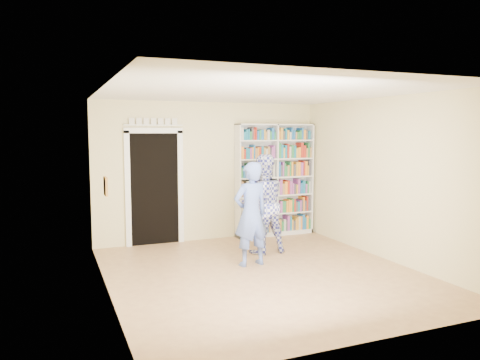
# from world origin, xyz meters

# --- Properties ---
(floor) EXTENTS (5.00, 5.00, 0.00)m
(floor) POSITION_xyz_m (0.00, 0.00, 0.00)
(floor) COLOR #996B4A
(floor) RESTS_ON ground
(ceiling) EXTENTS (5.00, 5.00, 0.00)m
(ceiling) POSITION_xyz_m (0.00, 0.00, 2.70)
(ceiling) COLOR white
(ceiling) RESTS_ON wall_back
(wall_back) EXTENTS (4.50, 0.00, 4.50)m
(wall_back) POSITION_xyz_m (0.00, 2.50, 1.35)
(wall_back) COLOR beige
(wall_back) RESTS_ON floor
(wall_left) EXTENTS (0.00, 5.00, 5.00)m
(wall_left) POSITION_xyz_m (-2.25, 0.00, 1.35)
(wall_left) COLOR beige
(wall_left) RESTS_ON floor
(wall_right) EXTENTS (0.00, 5.00, 5.00)m
(wall_right) POSITION_xyz_m (2.25, 0.00, 1.35)
(wall_right) COLOR beige
(wall_right) RESTS_ON floor
(bookshelf) EXTENTS (1.66, 0.31, 2.28)m
(bookshelf) POSITION_xyz_m (1.35, 2.34, 1.15)
(bookshelf) COLOR white
(bookshelf) RESTS_ON floor
(doorway) EXTENTS (1.10, 0.08, 2.43)m
(doorway) POSITION_xyz_m (-1.10, 2.48, 1.18)
(doorway) COLOR black
(doorway) RESTS_ON floor
(wall_art) EXTENTS (0.03, 0.25, 0.25)m
(wall_art) POSITION_xyz_m (-2.23, 0.20, 1.40)
(wall_art) COLOR brown
(wall_art) RESTS_ON wall_left
(man_blue) EXTENTS (0.65, 0.47, 1.66)m
(man_blue) POSITION_xyz_m (0.01, 0.49, 0.83)
(man_blue) COLOR #5872C4
(man_blue) RESTS_ON floor
(man_plaid) EXTENTS (0.85, 0.67, 1.74)m
(man_plaid) POSITION_xyz_m (0.51, 1.13, 0.87)
(man_plaid) COLOR #33389D
(man_plaid) RESTS_ON floor
(paper_sheet) EXTENTS (0.19, 0.10, 0.30)m
(paper_sheet) POSITION_xyz_m (0.59, 0.93, 1.02)
(paper_sheet) COLOR white
(paper_sheet) RESTS_ON man_plaid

